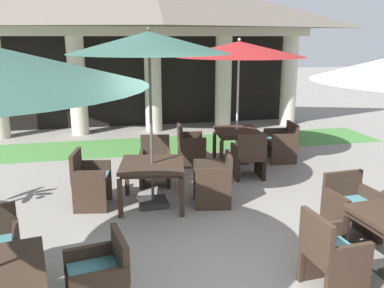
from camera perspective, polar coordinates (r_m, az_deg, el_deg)
name	(u,v)px	position (r m, az deg, el deg)	size (l,w,h in m)	color
background_pavilion	(151,13)	(11.67, -5.68, 17.56)	(9.36, 3.18, 4.23)	beige
lawn_strip	(163,145)	(10.27, -4.08, -0.12)	(11.16, 1.71, 0.01)	#47843D
patio_table_near_foreground	(152,169)	(6.49, -5.52, -3.39)	(1.13, 1.13, 0.70)	#38281E
patio_umbrella_near_foreground	(149,44)	(6.17, -5.96, 13.53)	(2.39, 2.39, 2.75)	#2D2D2D
patio_chair_near_foreground_west	(90,181)	(6.67, -13.94, -4.96)	(0.61, 0.68, 0.90)	#38281E
patio_chair_near_foreground_east	(214,180)	(6.58, 3.06, -5.00)	(0.66, 0.63, 0.84)	#38281E
patio_chair_near_foreground_north	(155,163)	(7.49, -5.12, -2.63)	(0.62, 0.58, 0.88)	#38281E
patio_chair_mid_left_north	(351,208)	(5.90, 21.07, -8.27)	(0.64, 0.59, 0.86)	#38281E
patio_chair_mid_left_west	(331,256)	(4.65, 18.60, -14.46)	(0.55, 0.60, 0.88)	#38281E
patio_chair_mid_right_east	(99,279)	(4.18, -12.67, -17.78)	(0.62, 0.65, 0.82)	#38281E
patio_table_far_back	(237,134)	(8.75, 6.19, 1.36)	(0.94, 0.94, 0.72)	#38281E
patio_umbrella_far_back	(239,50)	(8.52, 6.51, 12.78)	(2.65, 2.65, 2.58)	#2D2D2D
patio_chair_far_back_east	(282,142)	(9.08, 12.28, 0.23)	(0.62, 0.68, 0.83)	#38281E
patio_chair_far_back_south	(249,157)	(7.87, 7.81, -1.82)	(0.61, 0.63, 0.90)	#38281E
patio_chair_far_back_west	(190,146)	(8.63, -0.32, -0.22)	(0.59, 0.68, 0.83)	#38281E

